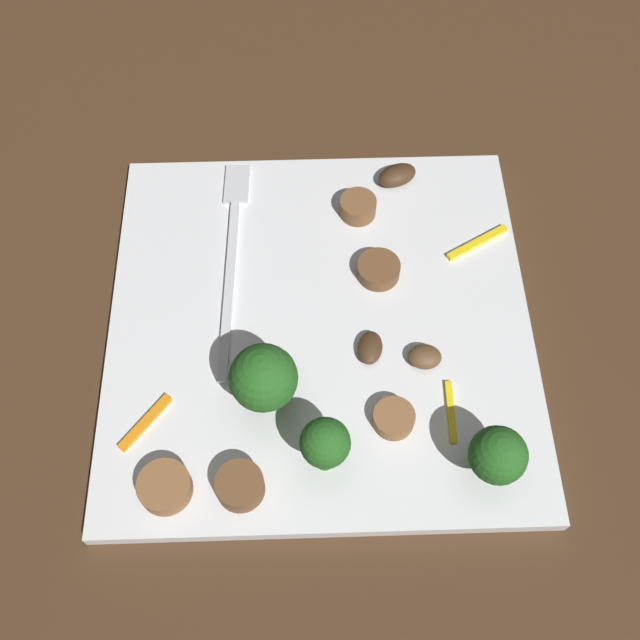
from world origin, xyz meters
name	(u,v)px	position (x,y,z in m)	size (l,w,h in m)	color
ground_plane	(320,328)	(0.00, 0.00, 0.00)	(1.40, 1.40, 0.00)	#422B19
plate	(320,324)	(0.00, 0.00, 0.01)	(0.28, 0.28, 0.01)	white
fork	(232,248)	(0.06, 0.06, 0.01)	(0.18, 0.02, 0.00)	silver
broccoli_floret_0	(498,456)	(-0.11, -0.10, 0.04)	(0.03, 0.03, 0.05)	#296420
broccoli_floret_1	(322,444)	(-0.10, 0.00, 0.04)	(0.03, 0.03, 0.05)	#296420
broccoli_floret_2	(264,379)	(-0.06, 0.04, 0.05)	(0.04, 0.04, 0.06)	#296420
sausage_slice_0	(394,418)	(-0.07, -0.04, 0.02)	(0.03, 0.03, 0.01)	brown
sausage_slice_1	(358,207)	(0.09, -0.03, 0.02)	(0.03, 0.03, 0.01)	brown
sausage_slice_2	(165,487)	(-0.11, 0.09, 0.02)	(0.03, 0.03, 0.01)	brown
sausage_slice_3	(240,486)	(-0.11, 0.05, 0.02)	(0.03, 0.03, 0.01)	brown
sausage_slice_4	(378,270)	(0.04, -0.04, 0.02)	(0.03, 0.03, 0.01)	brown
mushroom_0	(370,348)	(-0.02, -0.03, 0.02)	(0.02, 0.02, 0.01)	#422B19
mushroom_1	(397,175)	(0.12, -0.06, 0.02)	(0.03, 0.02, 0.01)	#422B19
mushroom_2	(425,357)	(-0.03, -0.07, 0.02)	(0.02, 0.02, 0.01)	brown
pepper_strip_0	(451,412)	(-0.07, -0.08, 0.01)	(0.04, 0.00, 0.00)	yellow
pepper_strip_1	(477,243)	(0.06, -0.11, 0.01)	(0.05, 0.00, 0.00)	yellow
pepper_strip_2	(145,423)	(-0.07, 0.11, 0.01)	(0.04, 0.01, 0.00)	orange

